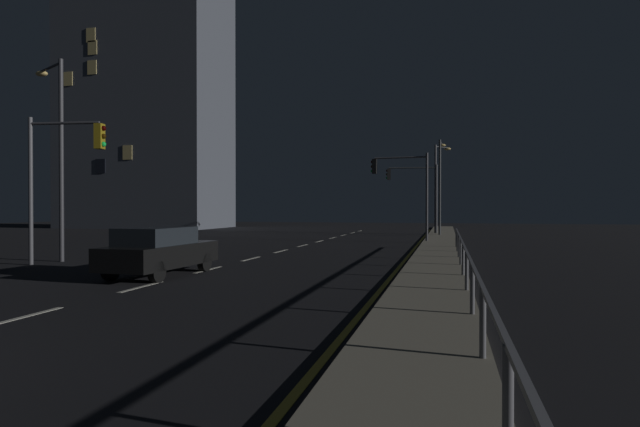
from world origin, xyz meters
The scene contains 13 objects.
ground_plane centered at (0.00, 17.50, 0.00)m, with size 112.00×112.00×0.00m, color black.
sidewalk_right centered at (7.78, 17.50, 0.07)m, with size 2.09×77.00×0.14m, color gray.
lane_markings_center centered at (0.00, 21.00, 0.01)m, with size 0.14×50.00×0.01m.
lane_edge_line centered at (6.49, 22.50, 0.01)m, with size 0.14×53.00×0.01m.
car centered at (-0.79, 11.19, 0.82)m, with size 1.96×4.46×1.57m.
traffic_light_near_right centered at (5.58, 39.26, 4.14)m, with size 4.20×0.78×5.67m.
traffic_light_mid_left centered at (-6.08, 12.97, 3.94)m, with size 3.11×0.65×5.68m.
traffic_light_mid_right centered at (5.43, 29.20, 4.02)m, with size 3.67×0.43×5.54m.
street_lamp_mid_block centered at (7.66, 37.14, 4.55)m, with size 0.56×1.79×7.36m.
street_lamp_across_street centered at (7.42, 40.08, 4.53)m, with size 1.33×1.33×7.35m.
street_lamp_far_end centered at (-7.42, 14.29, 4.93)m, with size 2.14×1.16×8.28m.
barrier_fence centered at (8.68, 11.24, 0.88)m, with size 0.09×26.56×0.98m.
building_distant centered at (-24.99, 47.61, 13.53)m, with size 17.58×9.60×27.07m.
Camera 1 is at (8.20, -3.29, 2.17)m, focal length 28.35 mm.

